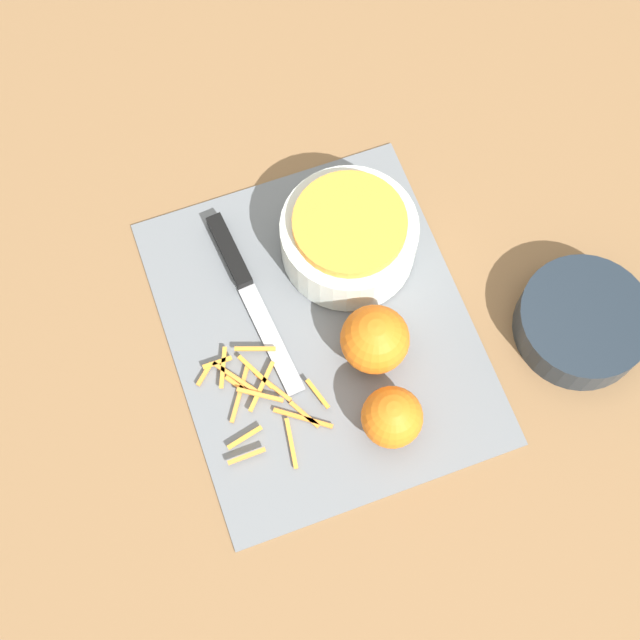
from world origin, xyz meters
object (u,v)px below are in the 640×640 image
bowl_speckled (349,236)px  bowl_dark (582,322)px  orange_right (375,339)px  orange_left (392,417)px  knife (239,271)px

bowl_speckled → bowl_dark: bowl_speckled is taller
bowl_speckled → bowl_dark: bearing=49.5°
bowl_dark → orange_right: size_ratio=1.92×
orange_left → orange_right: 0.09m
bowl_speckled → orange_right: bearing=-8.0°
bowl_dark → orange_left: size_ratio=2.21×
orange_right → bowl_speckled: bearing=172.0°
knife → bowl_speckled: bearing=77.8°
knife → orange_left: size_ratio=3.56×
knife → bowl_dark: bearing=54.7°
bowl_dark → orange_right: (-0.06, -0.25, 0.02)m
orange_left → orange_right: size_ratio=0.87×
bowl_speckled → orange_right: orange_right is taller
knife → orange_right: orange_right is taller
bowl_speckled → bowl_dark: (0.19, 0.23, -0.02)m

